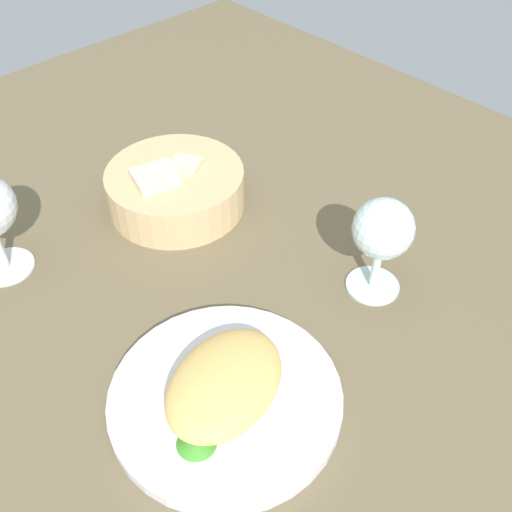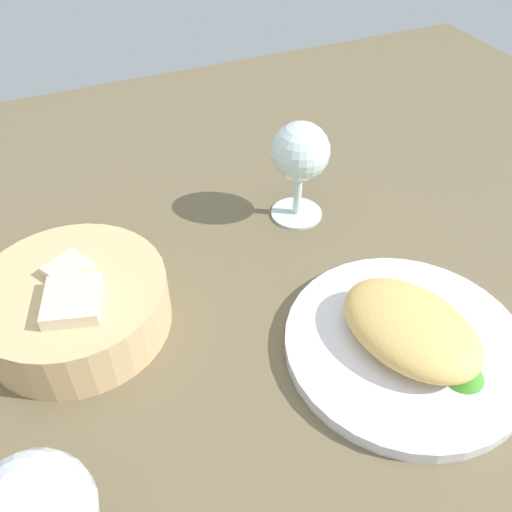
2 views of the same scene
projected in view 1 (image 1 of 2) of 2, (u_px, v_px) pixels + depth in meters
ground_plane at (168, 352)px, 66.09cm from camera, size 140.00×140.00×2.00cm
plate at (223, 400)px, 59.68cm from camera, size 23.16×23.16×1.40cm
omelette at (222, 385)px, 57.89cm from camera, size 16.27×13.57×3.81cm
lettuce_garnish at (196, 439)px, 55.01cm from camera, size 3.78×3.78×1.47cm
bread_basket at (175, 189)px, 80.88cm from camera, size 18.34×18.34×6.88cm
wine_glass_near at (382, 233)px, 66.04cm from camera, size 6.89×6.89×12.52cm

